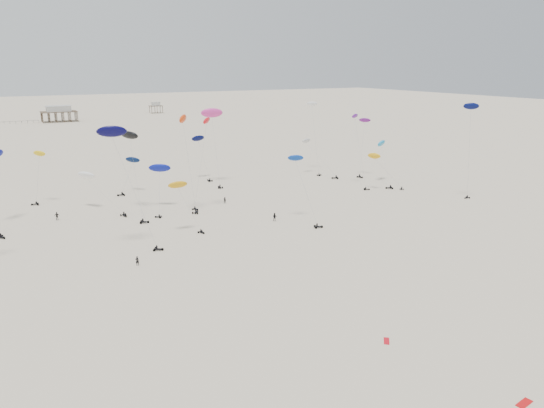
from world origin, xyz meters
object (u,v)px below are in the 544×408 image
pavilion_small (156,108)px  pavilion_main (59,115)px  spectator_0 (138,265)px  rig_0 (182,193)px  rig_9 (318,155)px

pavilion_small → pavilion_main: bearing=-156.8°
pavilion_small → spectator_0: pavilion_small is taller
pavilion_small → rig_0: size_ratio=0.79×
rig_9 → spectator_0: (-72.13, -52.01, -6.43)m
pavilion_main → rig_9: bearing=-76.1°
pavilion_main → spectator_0: 265.96m
pavilion_small → rig_0: (-75.13, -279.57, 4.92)m
pavilion_main → pavilion_small: (70.00, 30.00, -0.74)m
rig_0 → pavilion_small: bearing=-122.8°
rig_0 → spectator_0: bearing=30.4°
pavilion_main → spectator_0: size_ratio=10.32×
rig_9 → pavilion_small: bearing=23.3°
pavilion_main → pavilion_small: 76.16m
pavilion_main → rig_9: (52.95, -213.22, 2.20)m
rig_0 → spectator_0: size_ratio=5.59×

